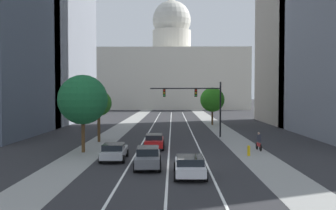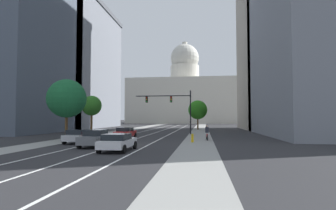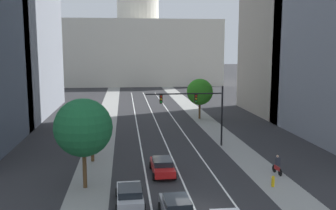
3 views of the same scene
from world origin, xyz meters
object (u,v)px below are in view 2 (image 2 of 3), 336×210
object	(u,v)px
street_tree_mid_right	(198,110)
street_tree_near_left	(92,106)
cyclist	(207,133)
traffic_signal_mast	(173,104)
fire_hydrant	(192,138)
capitol_building	(185,98)
car_red	(125,133)
car_white	(118,142)
car_silver	(79,136)
car_gray	(96,138)
street_tree_mid_left	(67,99)

from	to	relation	value
street_tree_mid_right	street_tree_near_left	size ratio (longest dim) A/B	1.09
cyclist	street_tree_mid_right	distance (m)	26.88
traffic_signal_mast	fire_hydrant	distance (m)	14.12
cyclist	street_tree_mid_right	xyz separation A→B (m)	(-1.50, 26.62, 3.36)
capitol_building	car_red	xyz separation A→B (m)	(-1.46, -89.14, -10.89)
car_white	car_silver	world-z (taller)	car_silver
car_silver	street_tree_mid_right	world-z (taller)	street_tree_mid_right
car_white	car_gray	xyz separation A→B (m)	(-2.93, 2.76, 0.06)
car_white	fire_hydrant	world-z (taller)	car_white
car_gray	street_tree_mid_left	bearing A→B (deg)	41.67
traffic_signal_mast	street_tree_near_left	xyz separation A→B (m)	(-11.23, -4.41, -0.45)
car_gray	street_tree_mid_right	bearing A→B (deg)	-16.08
traffic_signal_mast	street_tree_mid_left	distance (m)	16.03
car_red	fire_hydrant	bearing A→B (deg)	-117.05
cyclist	traffic_signal_mast	bearing A→B (deg)	21.01
street_tree_mid_right	traffic_signal_mast	bearing A→B (deg)	-102.16
cyclist	capitol_building	bearing A→B (deg)	-0.03
car_red	street_tree_mid_right	xyz separation A→B (m)	(8.43, 25.38, 3.48)
car_gray	fire_hydrant	world-z (taller)	car_gray
capitol_building	car_gray	bearing A→B (deg)	-90.85
fire_hydrant	cyclist	size ratio (longest dim) A/B	0.53
street_tree_mid_left	cyclist	bearing A→B (deg)	4.42
traffic_signal_mast	street_tree_mid_right	xyz separation A→B (m)	(3.55, 16.45, -0.49)
street_tree_mid_right	street_tree_mid_left	world-z (taller)	street_tree_mid_left
traffic_signal_mast	car_white	bearing A→B (deg)	-95.37
car_gray	traffic_signal_mast	size ratio (longest dim) A/B	0.54
car_gray	fire_hydrant	xyz separation A→B (m)	(8.39, 5.02, -0.31)
fire_hydrant	street_tree_mid_left	bearing A→B (deg)	173.94
car_gray	cyclist	bearing A→B (deg)	-54.02
car_white	cyclist	bearing A→B (deg)	-33.20
street_tree_mid_left	car_gray	bearing A→B (deg)	-45.99
street_tree_mid_left	car_silver	bearing A→B (deg)	-47.30
car_silver	street_tree_mid_right	distance (m)	33.76
car_silver	car_white	bearing A→B (deg)	-135.10
car_silver	street_tree_mid_left	world-z (taller)	street_tree_mid_left
capitol_building	car_white	size ratio (longest dim) A/B	10.74
traffic_signal_mast	cyclist	size ratio (longest dim) A/B	5.03
fire_hydrant	street_tree_mid_right	world-z (taller)	street_tree_mid_right
fire_hydrant	cyclist	distance (m)	3.24
street_tree_mid_right	capitol_building	bearing A→B (deg)	96.23
fire_hydrant	street_tree_near_left	bearing A→B (deg)	149.78
car_white	car_silver	distance (m)	8.12
car_red	traffic_signal_mast	world-z (taller)	traffic_signal_mast
traffic_signal_mast	street_tree_mid_left	world-z (taller)	street_tree_mid_left
fire_hydrant	street_tree_mid_left	size ratio (longest dim) A/B	0.13
street_tree_mid_right	street_tree_mid_left	size ratio (longest dim) A/B	0.88
car_silver	fire_hydrant	distance (m)	11.53
car_red	street_tree_mid_left	size ratio (longest dim) A/B	0.66
car_white	car_silver	bearing A→B (deg)	46.41
street_tree_mid_right	street_tree_near_left	world-z (taller)	street_tree_mid_right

